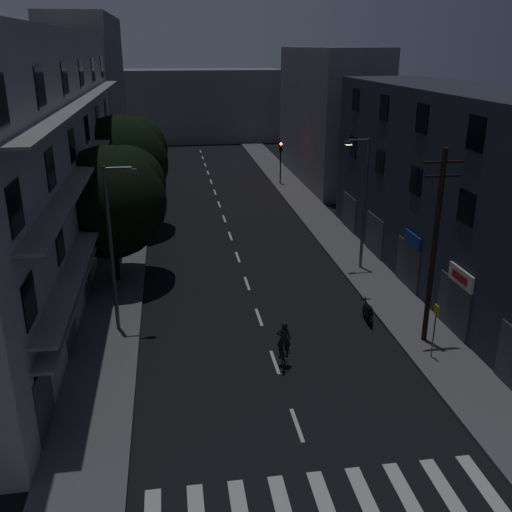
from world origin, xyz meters
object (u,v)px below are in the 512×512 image
object	(u,v)px
motorcycle	(368,314)
cyclist	(284,351)
bus_stop_sign	(435,322)
utility_pole	(434,245)

from	to	relation	value
motorcycle	cyclist	size ratio (longest dim) A/B	0.83
motorcycle	bus_stop_sign	bearing A→B (deg)	-64.12
utility_pole	motorcycle	distance (m)	5.40
bus_stop_sign	utility_pole	bearing A→B (deg)	77.35
bus_stop_sign	cyclist	distance (m)	6.72
bus_stop_sign	cyclist	size ratio (longest dim) A/B	1.18
utility_pole	bus_stop_sign	bearing A→B (deg)	-102.65
utility_pole	motorcycle	xyz separation A→B (m)	(-1.90, 2.46, -4.42)
utility_pole	motorcycle	size ratio (longest dim) A/B	5.06
utility_pole	motorcycle	bearing A→B (deg)	127.67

